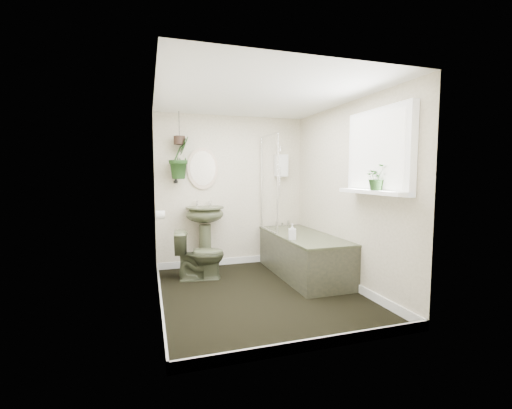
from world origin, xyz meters
name	(u,v)px	position (x,y,z in m)	size (l,w,h in m)	color
floor	(260,294)	(0.00, 0.00, -0.01)	(2.30, 2.80, 0.02)	black
ceiling	(260,95)	(0.00, 0.00, 2.31)	(2.30, 2.80, 0.02)	white
wall_back	(232,191)	(0.00, 1.41, 1.15)	(2.30, 0.02, 2.30)	beige
wall_front	(317,209)	(0.00, -1.41, 1.15)	(2.30, 0.02, 2.30)	beige
wall_left	(156,199)	(-1.16, 0.00, 1.15)	(0.02, 2.80, 2.30)	beige
wall_right	(347,195)	(1.16, 0.00, 1.15)	(0.02, 2.80, 2.30)	beige
skirting	(260,289)	(0.00, 0.00, 0.05)	(2.30, 2.80, 0.10)	white
bathtub	(303,255)	(0.80, 0.50, 0.29)	(0.72, 1.72, 0.58)	#40462F
bath_screen	(269,183)	(0.47, 0.99, 1.28)	(0.04, 0.72, 1.40)	silver
shower_box	(281,166)	(0.80, 1.34, 1.55)	(0.20, 0.10, 0.35)	white
oval_mirror	(203,168)	(-0.45, 1.37, 1.50)	(0.46, 0.03, 0.62)	beige
wall_sconce	(176,175)	(-0.85, 1.36, 1.40)	(0.04, 0.04, 0.22)	black
toilet_roll_holder	(160,215)	(-1.10, 0.70, 0.90)	(0.11, 0.11, 0.11)	white
window_recess	(379,152)	(1.09, -0.70, 1.65)	(0.08, 1.00, 0.90)	white
window_sill	(372,192)	(1.02, -0.70, 1.23)	(0.18, 1.00, 0.04)	white
window_blinds	(375,152)	(1.04, -0.70, 1.65)	(0.01, 0.86, 0.76)	white
toilet	(200,255)	(-0.60, 0.78, 0.33)	(0.37, 0.65, 0.67)	#40462F
pedestal_sink	(205,238)	(-0.45, 1.23, 0.47)	(0.56, 0.47, 0.95)	#40462F
sill_plant	(377,177)	(1.01, -0.79, 1.38)	(0.24, 0.21, 0.27)	black
hanging_plant	(180,158)	(-0.79, 1.25, 1.65)	(0.33, 0.27, 0.61)	black
soap_bottle	(292,232)	(0.51, 0.22, 0.68)	(0.09, 0.09, 0.20)	black
hanging_pot	(179,140)	(-0.79, 1.25, 1.89)	(0.16, 0.16, 0.12)	black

